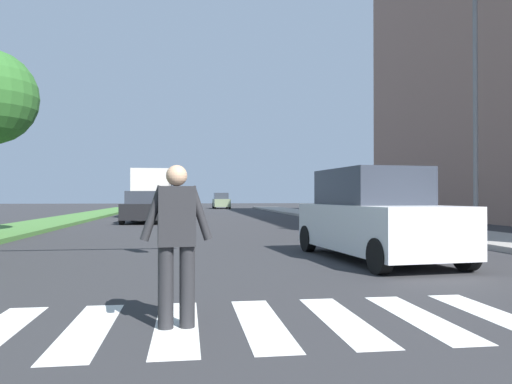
{
  "coord_description": "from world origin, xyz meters",
  "views": [
    {
      "loc": [
        -0.79,
        3.3,
        1.36
      ],
      "look_at": [
        1.33,
        18.31,
        1.5
      ],
      "focal_mm": 34.31,
      "sensor_mm": 36.0,
      "label": 1
    }
  ],
  "objects": [
    {
      "name": "ground_plane",
      "position": [
        0.0,
        30.0,
        0.0
      ],
      "size": [
        140.0,
        140.0,
        0.0
      ],
      "primitive_type": "plane",
      "color": "#2D2D30"
    },
    {
      "name": "crosswalk",
      "position": [
        0.0,
        8.51,
        0.0
      ],
      "size": [
        5.85,
        2.2,
        0.01
      ],
      "color": "silver",
      "rests_on": "ground_plane"
    },
    {
      "name": "median_strip",
      "position": [
        -7.41,
        28.0,
        0.07
      ],
      "size": [
        2.76,
        64.0,
        0.15
      ],
      "primitive_type": "cube",
      "color": "#477A38",
      "rests_on": "ground_plane"
    },
    {
      "name": "sidewalk_right",
      "position": [
        8.3,
        28.0,
        0.07
      ],
      "size": [
        3.0,
        64.0,
        0.15
      ],
      "primitive_type": "cube",
      "color": "#9E9991",
      "rests_on": "ground_plane"
    },
    {
      "name": "street_lamp_right",
      "position": [
        7.7,
        16.89,
        4.59
      ],
      "size": [
        1.02,
        0.24,
        7.5
      ],
      "color": "slate",
      "rests_on": "sidewalk_right"
    },
    {
      "name": "pedestrian_performer",
      "position": [
        -0.9,
        8.43,
        0.93
      ],
      "size": [
        0.75,
        0.27,
        1.69
      ],
      "color": "#262628",
      "rests_on": "ground_plane"
    },
    {
      "name": "suv_crossing",
      "position": [
        3.22,
        13.43,
        0.93
      ],
      "size": [
        2.37,
        4.76,
        1.97
      ],
      "color": "silver",
      "rests_on": "ground_plane"
    },
    {
      "name": "sedan_midblock",
      "position": [
        -2.99,
        29.03,
        0.76
      ],
      "size": [
        2.07,
        4.34,
        1.64
      ],
      "color": "black",
      "rests_on": "ground_plane"
    },
    {
      "name": "sedan_distant",
      "position": [
        -1.4,
        44.21,
        0.79
      ],
      "size": [
        1.78,
        4.35,
        1.7
      ],
      "color": "black",
      "rests_on": "ground_plane"
    },
    {
      "name": "sedan_far_horizon",
      "position": [
        3.01,
        58.26,
        0.81
      ],
      "size": [
        1.83,
        4.31,
        1.77
      ],
      "color": "gray",
      "rests_on": "ground_plane"
    },
    {
      "name": "truck_box_delivery",
      "position": [
        -3.06,
        36.64,
        1.63
      ],
      "size": [
        2.4,
        6.2,
        3.1
      ],
      "color": "black",
      "rests_on": "ground_plane"
    }
  ]
}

